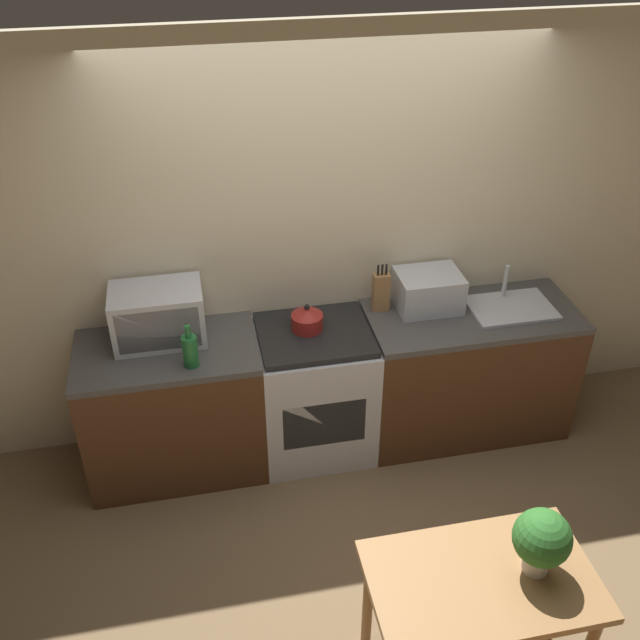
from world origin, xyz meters
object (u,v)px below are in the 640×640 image
object	(u,v)px
dining_table	(480,592)
microwave	(158,315)
bottle	(190,350)
kettle	(307,319)
toaster_oven	(428,291)
stove_range	(315,391)

from	to	relation	value
dining_table	microwave	bearing A→B (deg)	125.55
microwave	bottle	bearing A→B (deg)	-61.22
kettle	microwave	xyz separation A→B (m)	(-0.86, 0.07, 0.09)
toaster_oven	dining_table	size ratio (longest dim) A/B	0.40
toaster_oven	stove_range	bearing A→B (deg)	-169.83
stove_range	dining_table	world-z (taller)	stove_range
bottle	toaster_oven	xyz separation A→B (m)	(1.49, 0.31, 0.01)
kettle	toaster_oven	world-z (taller)	toaster_oven
stove_range	bottle	world-z (taller)	bottle
microwave	kettle	bearing A→B (deg)	-4.72
microwave	stove_range	bearing A→B (deg)	-7.46
dining_table	stove_range	bearing A→B (deg)	103.23
microwave	bottle	size ratio (longest dim) A/B	1.99
microwave	bottle	world-z (taller)	microwave
kettle	toaster_oven	bearing A→B (deg)	6.40
microwave	bottle	xyz separation A→B (m)	(0.16, -0.30, -0.06)
stove_range	microwave	size ratio (longest dim) A/B	1.71
toaster_oven	microwave	bearing A→B (deg)	-179.41
toaster_oven	kettle	bearing A→B (deg)	-173.60
toaster_oven	dining_table	xyz separation A→B (m)	(-0.35, -1.83, -0.39)
stove_range	kettle	xyz separation A→B (m)	(-0.04, 0.05, 0.52)
bottle	toaster_oven	size ratio (longest dim) A/B	0.67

